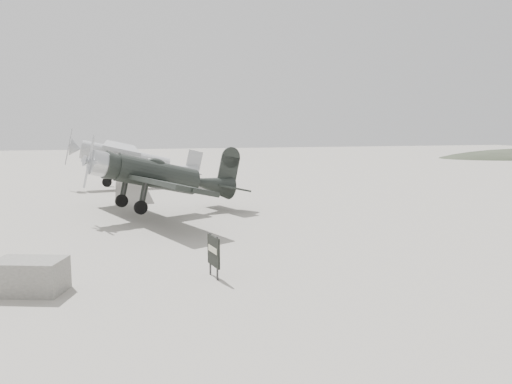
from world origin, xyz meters
TOP-DOWN VIEW (x-y plane):
  - ground at (0.00, 0.00)m, footprint 160.00×160.00m
  - lowwing_monoplane at (-1.84, 8.12)m, footprint 7.67×10.50m
  - highwing_monoplane at (-2.94, 19.56)m, footprint 8.73×12.21m
  - equipment_block at (-6.13, -2.00)m, footprint 1.93×1.54m
  - sign_board at (-1.49, -2.00)m, footprint 0.19×0.83m

SIDE VIEW (x-z plane):
  - ground at x=0.00m, z-range 0.00..0.00m
  - equipment_block at x=-6.13m, z-range 0.00..0.84m
  - sign_board at x=-1.49m, z-range 0.12..1.31m
  - lowwing_monoplane at x=-1.84m, z-range 0.10..3.51m
  - highwing_monoplane at x=-2.94m, z-range 0.44..3.93m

